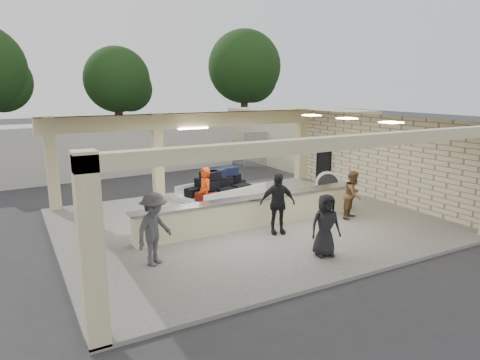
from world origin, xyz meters
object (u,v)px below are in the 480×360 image
baggage_counter (254,211)px  passenger_b (277,203)px  baggage_handler (205,195)px  car_white_b (284,141)px  drum_fan (327,183)px  luggage_cart (219,189)px  passenger_d (325,225)px  passenger_a (353,195)px  container_white (121,147)px  car_white_a (276,144)px  car_dark (229,144)px  passenger_c (154,229)px

baggage_counter → passenger_b: passenger_b is taller
baggage_handler → car_white_b: (12.16, 12.97, -0.30)m
drum_fan → luggage_cart: bearing=-146.9°
passenger_b → passenger_d: size_ratio=1.12×
passenger_a → passenger_d: (-3.05, -2.19, 0.02)m
baggage_counter → drum_fan: bearing=21.4°
container_white → car_white_a: bearing=1.4°
passenger_d → car_dark: size_ratio=0.41×
passenger_c → car_dark: passenger_c is taller
drum_fan → car_dark: bearing=113.5°
luggage_cart → car_white_b: (11.28, 12.25, -0.27)m
passenger_d → car_white_b: bearing=73.0°
luggage_cart → passenger_d: size_ratio=1.82×
baggage_handler → passenger_d: (1.65, -4.16, -0.09)m
baggage_handler → car_dark: bearing=152.5°
passenger_c → container_white: 13.34m
baggage_handler → passenger_a: baggage_handler is taller
luggage_cart → passenger_a: bearing=-48.4°
luggage_cart → container_white: container_white is taller
passenger_b → passenger_c: 4.09m
luggage_cart → container_white: size_ratio=0.25×
passenger_d → container_white: size_ratio=0.13×
car_dark → car_white_b: bearing=-85.6°
passenger_b → passenger_d: bearing=-69.9°
car_dark → baggage_counter: bearing=171.3°
passenger_a → container_white: bearing=84.4°
car_white_a → car_white_b: bearing=-38.6°
car_white_a → luggage_cart: bearing=150.3°
baggage_counter → passenger_c: passenger_c is taller
drum_fan → passenger_a: bearing=-80.5°
luggage_cart → car_white_a: size_ratio=0.58×
drum_fan → car_white_b: 13.76m
passenger_a → car_white_b: (7.47, 14.94, -0.20)m
baggage_handler → container_white: size_ratio=0.15×
car_dark → passenger_c: bearing=162.8°
passenger_c → passenger_d: bearing=-55.4°
baggage_handler → passenger_c: size_ratio=0.99×
baggage_counter → drum_fan: drum_fan is taller
baggage_counter → container_white: size_ratio=0.65×
passenger_d → container_white: (-1.85, 14.75, 0.42)m
passenger_d → car_white_a: (8.94, 15.83, -0.19)m
drum_fan → passenger_a: 2.97m
baggage_counter → passenger_b: 1.12m
baggage_counter → luggage_cart: 1.87m
car_white_b → passenger_a: bearing=162.9°
drum_fan → baggage_handler: 5.93m
passenger_a → passenger_b: 3.18m
passenger_c → passenger_d: size_ratio=1.11×
passenger_a → container_white: container_white is taller
baggage_handler → car_dark: size_ratio=0.46×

